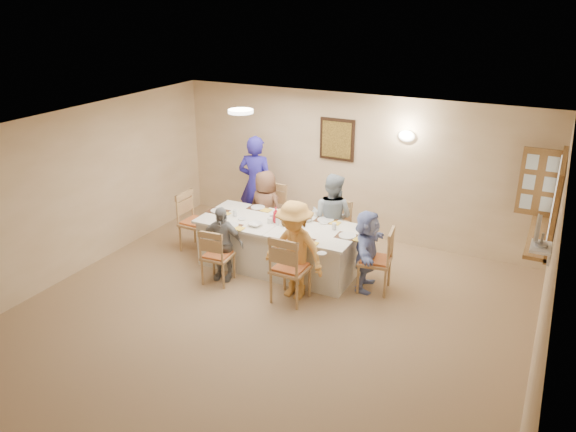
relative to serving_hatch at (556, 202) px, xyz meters
The scene contains 49 objects.
ground 4.28m from the serving_hatch, 143.22° to the right, with size 7.00×7.00×0.00m, color #977E5C.
room_walls 4.01m from the serving_hatch, 143.22° to the right, with size 7.00×7.00×7.00m.
wall_picture 3.67m from the serving_hatch, 163.15° to the left, with size 0.62×0.05×0.72m.
wall_sconce 2.56m from the serving_hatch, 155.76° to the left, with size 0.26×0.09×0.18m, color white.
ceiling_light 4.41m from the serving_hatch, 167.93° to the right, with size 0.36×0.36×0.05m, color white.
serving_hatch is the anchor object (origin of this frame).
hatch_sill 0.54m from the serving_hatch, behind, with size 0.30×1.50×0.05m, color olive.
shutter_door 0.80m from the serving_hatch, 108.89° to the left, with size 0.55×0.04×1.00m, color olive.
fan_shelf 1.36m from the serving_hatch, 93.39° to the right, with size 0.22×0.36×0.03m, color white.
desk_fan 1.36m from the serving_hatch, 94.66° to the right, with size 0.30×0.30×0.28m, color #A5A5A8, non-canonical shape.
dining_table 3.95m from the serving_hatch, 169.67° to the right, with size 2.50×1.06×0.76m, color silver.
chair_back_left 4.44m from the serving_hatch, behind, with size 0.49×0.49×1.02m, color tan, non-canonical shape.
chair_back_right 3.30m from the serving_hatch, behind, with size 0.44×0.44×0.92m, color tan, non-canonical shape.
chair_front_left 4.70m from the serving_hatch, 161.13° to the right, with size 0.42×0.42×0.88m, color tan, non-canonical shape.
chair_front_right 3.60m from the serving_hatch, 154.70° to the right, with size 0.49×0.49×1.02m, color tan, non-canonical shape.
chair_left_end 5.42m from the serving_hatch, behind, with size 0.47×0.47×0.99m, color tan, non-canonical shape.
chair_right_end 2.50m from the serving_hatch, 162.68° to the right, with size 0.47×0.47×0.97m, color tan, non-canonical shape.
diner_back_left 4.41m from the serving_hatch, behind, with size 0.70×0.51×1.32m, color brown.
diner_back_right 3.23m from the serving_hatch, behind, with size 0.74×0.60×1.44m, color #92A2AF.
diner_front_left 4.63m from the serving_hatch, 162.56° to the right, with size 0.72×0.40×1.15m, color gray.
diner_front_right 3.50m from the serving_hatch, 156.52° to the right, with size 0.99×0.65×1.44m, color #F1AB4D.
diner_right_end 2.57m from the serving_hatch, 163.60° to the right, with size 0.54×1.16×1.21m, color #92A4E5.
caregiver 4.84m from the serving_hatch, behind, with size 0.69×0.51×1.76m, color #2C25A5.
placemat_fl 4.53m from the serving_hatch, 165.75° to the right, with size 0.33×0.24×0.01m, color #472B19.
plate_fl 4.53m from the serving_hatch, 165.75° to the right, with size 0.24×0.24×0.02m, color white.
napkin_fl 4.37m from the serving_hatch, 164.51° to the right, with size 0.14×0.14×0.01m, color yellow.
placemat_fr 3.40m from the serving_hatch, 160.64° to the right, with size 0.33×0.24×0.01m, color #472B19.
plate_fr 3.40m from the serving_hatch, 160.64° to the right, with size 0.22×0.22×0.01m, color white.
napkin_fr 3.25m from the serving_hatch, 158.70° to the right, with size 0.15×0.15×0.01m, color yellow.
placemat_bl 4.40m from the serving_hatch, behind, with size 0.32×0.24×0.01m, color #472B19.
plate_bl 4.40m from the serving_hatch, behind, with size 0.23×0.23×0.01m, color white.
napkin_bl 4.23m from the serving_hatch, behind, with size 0.15×0.15×0.01m, color yellow.
placemat_br 3.23m from the serving_hatch, behind, with size 0.33×0.24×0.01m, color #472B19.
plate_br 3.22m from the serving_hatch, behind, with size 0.26×0.26×0.02m, color white.
napkin_br 3.06m from the serving_hatch, behind, with size 0.14×0.14×0.01m, color yellow.
placemat_le 4.93m from the serving_hatch, behind, with size 0.34×0.25×0.01m, color #472B19.
plate_le 4.93m from the serving_hatch, behind, with size 0.24×0.24×0.01m, color white.
napkin_le 4.76m from the serving_hatch, behind, with size 0.13×0.13×0.01m, color yellow.
placemat_re 2.80m from the serving_hatch, 165.40° to the right, with size 0.33×0.25×0.01m, color #472B19.
plate_re 2.79m from the serving_hatch, 165.40° to the right, with size 0.25×0.25×0.02m, color white.
napkin_re 2.64m from the serving_hatch, 163.28° to the right, with size 0.13×0.13×0.01m, color yellow.
teacup_a 4.68m from the serving_hatch, 167.95° to the right, with size 0.15×0.15×0.09m, color white.
teacup_b 3.43m from the serving_hatch, behind, with size 0.12×0.12×0.09m, color white.
bowl_a 4.17m from the serving_hatch, 166.82° to the right, with size 0.23×0.23×0.05m, color white.
bowl_b 3.48m from the serving_hatch, behind, with size 0.21×0.21×0.05m, color white.
condiment_ketchup 3.89m from the serving_hatch, 169.84° to the right, with size 0.10×0.10×0.25m, color red.
condiment_brown 3.78m from the serving_hatch, behind, with size 0.10×0.10×0.18m, color #4B3214.
condiment_malt 3.73m from the serving_hatch, 168.45° to the right, with size 0.14×0.14×0.15m, color #4B3214.
drinking_glass 3.99m from the serving_hatch, behind, with size 0.06×0.06×0.09m, color silver.
Camera 1 is at (3.15, -5.28, 4.05)m, focal length 35.00 mm.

